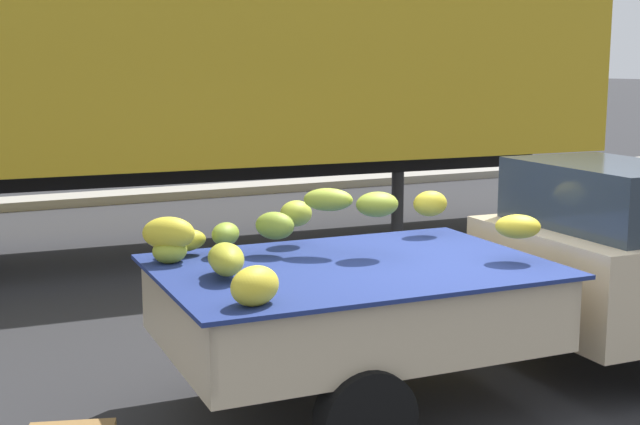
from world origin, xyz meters
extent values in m
plane|color=#28282B|center=(0.00, 0.00, 0.00)|extent=(220.00, 220.00, 0.00)
cube|color=gray|center=(0.00, 10.51, 0.08)|extent=(80.00, 0.80, 0.16)
cube|color=#CCB793|center=(1.65, -0.07, 0.79)|extent=(1.98, 1.86, 0.78)
cube|color=#28333D|center=(1.46, -0.06, 1.44)|extent=(1.11, 1.61, 0.52)
cube|color=#CCB793|center=(-0.84, 0.05, 0.58)|extent=(2.69, 1.89, 0.08)
cube|color=#CCB793|center=(-0.80, 0.91, 0.84)|extent=(2.61, 0.17, 0.44)
cube|color=#CCB793|center=(-0.88, -0.81, 0.84)|extent=(2.61, 0.17, 0.44)
cube|color=#CCB793|center=(0.44, -0.01, 0.84)|extent=(0.13, 1.77, 0.44)
cube|color=#CCB793|center=(-2.12, 0.11, 0.84)|extent=(0.13, 1.77, 0.44)
cube|color=#B21914|center=(-0.80, 0.94, 0.80)|extent=(2.50, 0.13, 0.07)
cube|color=navy|center=(-0.84, 0.05, 1.07)|extent=(2.81, 2.02, 0.03)
ellipsoid|color=yellow|center=(-1.84, -0.62, 1.20)|extent=(0.40, 0.35, 0.24)
ellipsoid|color=olive|center=(-0.54, 0.21, 1.47)|extent=(0.34, 0.28, 0.19)
ellipsoid|color=gold|center=(0.28, -0.39, 1.34)|extent=(0.40, 0.37, 0.17)
ellipsoid|color=gold|center=(0.26, 0.71, 1.35)|extent=(0.32, 0.24, 0.21)
ellipsoid|color=olive|center=(-1.54, 0.71, 1.25)|extent=(0.32, 0.34, 0.17)
ellipsoid|color=#A5A92B|center=(-1.75, 0.16, 1.21)|extent=(0.34, 0.35, 0.19)
ellipsoid|color=#91A22E|center=(-0.82, 0.44, 1.49)|extent=(0.42, 0.39, 0.17)
ellipsoid|color=#9AA72E|center=(-1.97, 0.68, 1.17)|extent=(0.36, 0.36, 0.18)
ellipsoid|color=gold|center=(-1.82, 0.85, 1.20)|extent=(0.35, 0.20, 0.17)
ellipsoid|color=#A3AD30|center=(-0.91, 0.83, 1.33)|extent=(0.32, 0.30, 0.20)
ellipsoid|color=gold|center=(-1.98, 0.67, 1.30)|extent=(0.44, 0.38, 0.24)
ellipsoid|color=gold|center=(-1.78, 0.02, 1.22)|extent=(0.33, 0.43, 0.21)
ellipsoid|color=olive|center=(-1.20, 0.57, 1.31)|extent=(0.36, 0.37, 0.20)
cylinder|color=black|center=(1.74, 0.79, 0.32)|extent=(0.65, 0.23, 0.64)
cylinder|color=black|center=(-1.11, 0.92, 0.32)|extent=(0.65, 0.23, 0.64)
cylinder|color=black|center=(-1.19, -0.79, 0.32)|extent=(0.65, 0.23, 0.64)
cube|color=gold|center=(-0.38, 5.76, 2.60)|extent=(12.13, 3.20, 2.70)
cube|color=black|center=(-0.38, 5.76, 1.10)|extent=(11.04, 1.05, 0.30)
cylinder|color=#38383A|center=(2.91, 5.57, 0.62)|extent=(0.18, 0.18, 1.25)
camera|label=1|loc=(-3.68, -5.21, 2.48)|focal=48.69mm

